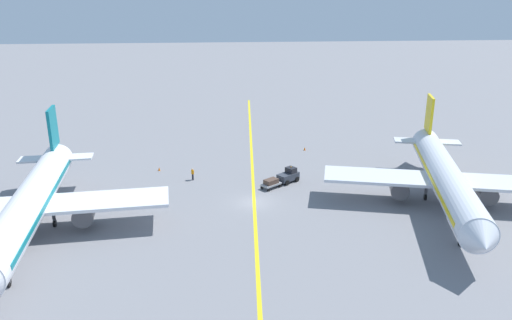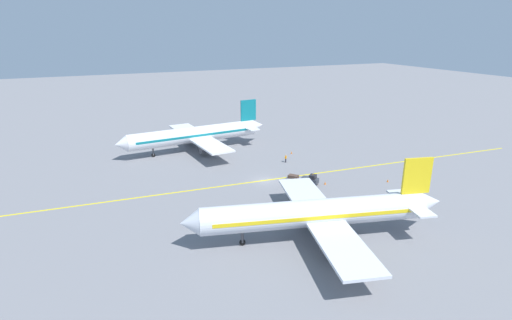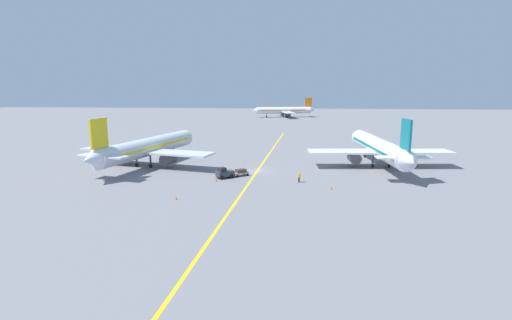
% 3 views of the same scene
% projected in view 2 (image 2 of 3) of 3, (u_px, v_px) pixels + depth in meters
% --- Properties ---
extents(ground_plane, '(400.00, 400.00, 0.00)m').
position_uv_depth(ground_plane, '(265.00, 180.00, 73.88)').
color(ground_plane, slate).
extents(apron_yellow_centreline, '(7.70, 119.80, 0.01)m').
position_uv_depth(apron_yellow_centreline, '(265.00, 180.00, 73.87)').
color(apron_yellow_centreline, yellow).
rests_on(apron_yellow_centreline, ground).
extents(airplane_at_gate, '(28.43, 35.14, 10.60)m').
position_uv_depth(airplane_at_gate, '(318.00, 213.00, 52.28)').
color(airplane_at_gate, silver).
rests_on(airplane_at_gate, ground).
extents(airplane_adjacent_stand, '(28.35, 35.55, 10.60)m').
position_uv_depth(airplane_adjacent_stand, '(196.00, 135.00, 90.86)').
color(airplane_adjacent_stand, white).
rests_on(airplane_adjacent_stand, ground).
extents(baggage_tug_dark, '(3.29, 3.03, 2.11)m').
position_uv_depth(baggage_tug_dark, '(310.00, 180.00, 71.61)').
color(baggage_tug_dark, '#333842').
rests_on(baggage_tug_dark, ground).
extents(baggage_cart_trailing, '(2.91, 2.70, 1.24)m').
position_uv_depth(baggage_cart_trailing, '(293.00, 178.00, 73.13)').
color(baggage_cart_trailing, gray).
rests_on(baggage_cart_trailing, ground).
extents(ground_crew_worker, '(0.38, 0.51, 1.68)m').
position_uv_depth(ground_crew_worker, '(286.00, 158.00, 83.51)').
color(ground_crew_worker, '#23232D').
rests_on(ground_crew_worker, ground).
extents(traffic_cone_near_nose, '(0.32, 0.32, 0.55)m').
position_uv_depth(traffic_cone_near_nose, '(388.00, 181.00, 73.01)').
color(traffic_cone_near_nose, orange).
rests_on(traffic_cone_near_nose, ground).
extents(traffic_cone_mid_apron, '(0.32, 0.32, 0.55)m').
position_uv_depth(traffic_cone_mid_apron, '(325.00, 183.00, 71.89)').
color(traffic_cone_mid_apron, orange).
rests_on(traffic_cone_mid_apron, ground).
extents(traffic_cone_by_wingtip, '(0.32, 0.32, 0.55)m').
position_uv_depth(traffic_cone_by_wingtip, '(291.00, 152.00, 89.56)').
color(traffic_cone_by_wingtip, orange).
rests_on(traffic_cone_by_wingtip, ground).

